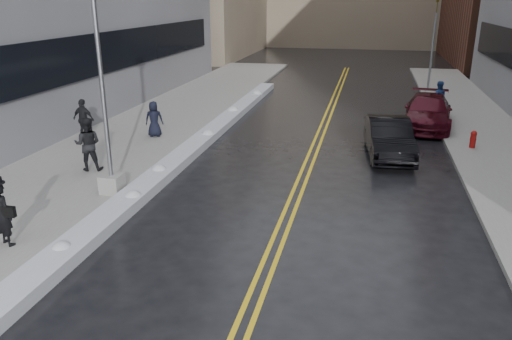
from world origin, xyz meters
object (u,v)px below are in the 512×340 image
Objects in this scene: traffic_signal at (433,40)px; pedestrian_b at (88,144)px; car_black at (389,138)px; pedestrian_east at (438,98)px; lamppost at (106,121)px; fire_hydrant at (473,138)px; car_maroon at (428,112)px; pedestrian_c at (154,119)px; pedestrian_d at (84,119)px; pedestrian_fedora at (3,214)px.

traffic_signal is 24.45m from pedestrian_b.
pedestrian_east is at bearing 64.92° from car_black.
lamppost reaches higher than fire_hydrant.
pedestrian_b is at bearing -135.34° from car_maroon.
car_black is (-3.49, -1.55, 0.22)m from fire_hydrant.
lamppost is 14.81m from fire_hydrant.
pedestrian_c is (0.43, 4.83, -0.18)m from pedestrian_b.
pedestrian_d is at bearing -134.48° from traffic_signal.
pedestrian_c is at bearing -112.10° from pedestrian_b.
pedestrian_fedora reaches higher than fire_hydrant.
car_maroon is (11.69, 15.64, -0.20)m from pedestrian_fedora.
car_maroon is at bearing -176.03° from pedestrian_c.
fire_hydrant is 15.46m from pedestrian_b.
pedestrian_b is at bearing -56.81° from pedestrian_fedora.
lamppost is 4.74× the size of pedestrian_c.
pedestrian_b reaches higher than pedestrian_fedora.
lamppost is at bearing 52.55° from pedestrian_east.
lamppost is 4.27× the size of pedestrian_east.
car_black is (10.70, 4.58, -0.36)m from pedestrian_b.
pedestrian_d is (-2.41, 3.74, -0.08)m from pedestrian_b.
fire_hydrant is 3.82m from car_black.
pedestrian_fedora reaches higher than pedestrian_c.
fire_hydrant is at bearing -114.73° from pedestrian_fedora.
traffic_signal is 3.36× the size of pedestrian_east.
pedestrian_d reaches higher than pedestrian_fedora.
pedestrian_c is (-0.56, 10.56, -0.03)m from pedestrian_fedora.
pedestrian_east reaches higher than car_maroon.
pedestrian_fedora is at bearing -120.12° from car_maroon.
pedestrian_east is at bearing 80.30° from car_maroon.
car_maroon reaches higher than fire_hydrant.
traffic_signal is 3.06× the size of pedestrian_b.
fire_hydrant is 17.74m from pedestrian_fedora.
pedestrian_c is 10.27m from car_black.
pedestrian_fedora is at bearing -116.13° from traffic_signal.
lamppost reaches higher than pedestrian_east.
pedestrian_b reaches higher than fire_hydrant.
pedestrian_b is at bearing 135.28° from lamppost.
fire_hydrant is at bearing -163.92° from pedestrian_d.
lamppost reaches higher than pedestrian_fedora.
traffic_signal reaches higher than pedestrian_east.
pedestrian_d is at bearing 30.18° from pedestrian_east.
car_maroon is at bearing 75.15° from pedestrian_east.
fire_hydrant is 0.41× the size of pedestrian_east.
lamppost is at bearing 118.33° from pedestrian_b.
fire_hydrant is at bearing 166.83° from pedestrian_c.
pedestrian_c is at bearing 31.75° from pedestrian_east.
car_black reaches higher than fire_hydrant.
pedestrian_d is at bearing 127.44° from lamppost.
lamppost reaches higher than pedestrian_d.
traffic_signal reaches higher than car_black.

